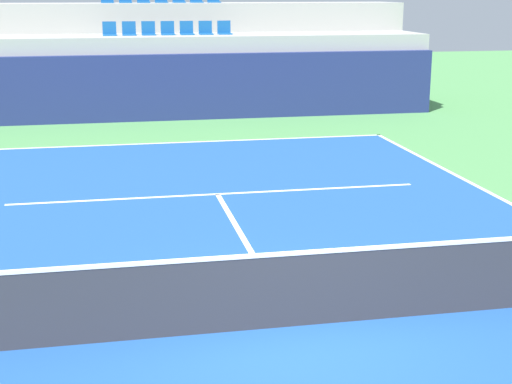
% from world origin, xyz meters
% --- Properties ---
extents(ground_plane, '(80.00, 80.00, 0.00)m').
position_xyz_m(ground_plane, '(0.00, 0.00, 0.00)').
color(ground_plane, '#4C8C4C').
extents(court_surface, '(11.00, 24.00, 0.01)m').
position_xyz_m(court_surface, '(0.00, 0.00, 0.01)').
color(court_surface, '#1E4C99').
rests_on(court_surface, ground_plane).
extents(baseline_far, '(11.00, 0.10, 0.00)m').
position_xyz_m(baseline_far, '(0.00, 11.95, 0.01)').
color(baseline_far, white).
rests_on(baseline_far, court_surface).
extents(service_line_far, '(8.26, 0.10, 0.00)m').
position_xyz_m(service_line_far, '(0.00, 6.40, 0.01)').
color(service_line_far, white).
rests_on(service_line_far, court_surface).
extents(centre_service_line, '(0.10, 6.40, 0.00)m').
position_xyz_m(centre_service_line, '(0.00, 3.20, 0.01)').
color(centre_service_line, white).
rests_on(centre_service_line, court_surface).
extents(back_wall, '(17.13, 0.30, 2.06)m').
position_xyz_m(back_wall, '(0.00, 15.77, 1.03)').
color(back_wall, navy).
rests_on(back_wall, ground_plane).
extents(stands_tier_lower, '(17.13, 2.40, 2.57)m').
position_xyz_m(stands_tier_lower, '(0.00, 17.12, 1.29)').
color(stands_tier_lower, '#9E9E99').
rests_on(stands_tier_lower, ground_plane).
extents(stands_tier_upper, '(17.13, 2.40, 3.56)m').
position_xyz_m(stands_tier_upper, '(0.00, 19.52, 1.78)').
color(stands_tier_upper, '#9E9E99').
rests_on(stands_tier_upper, ground_plane).
extents(seating_row_lower, '(4.19, 0.44, 0.44)m').
position_xyz_m(seating_row_lower, '(-0.00, 17.21, 2.70)').
color(seating_row_lower, '#145193').
rests_on(seating_row_lower, stands_tier_lower).
extents(tennis_net, '(11.08, 0.08, 1.07)m').
position_xyz_m(tennis_net, '(0.00, 0.00, 0.51)').
color(tennis_net, black).
rests_on(tennis_net, court_surface).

